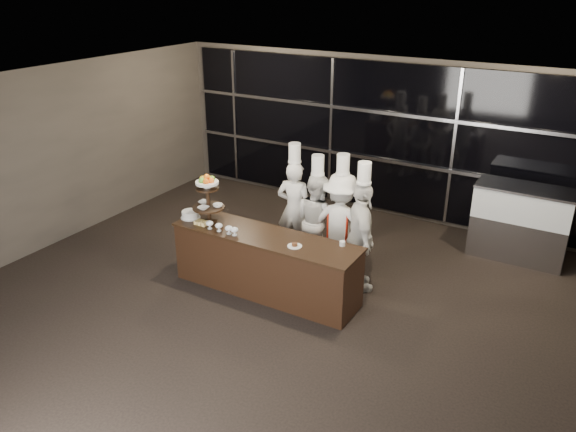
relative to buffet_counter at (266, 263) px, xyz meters
The scene contains 14 objects.
room 1.70m from the buffet_counter, 71.60° to the right, with size 10.00×10.00×10.00m.
window_wall 3.82m from the buffet_counter, 83.34° to the left, with size 8.60×0.10×2.80m.
buffet_counter is the anchor object (origin of this frame).
display_stand 1.33m from the buffet_counter, behind, with size 0.48×0.48×0.74m.
compotes 0.82m from the buffet_counter, 159.26° to the right, with size 0.55×0.11×0.12m.
layer_cake 1.41m from the buffet_counter, behind, with size 0.30×0.30×0.11m.
pastry_squares 1.14m from the buffet_counter, behind, with size 0.20×0.13×0.05m.
small_plate 0.72m from the buffet_counter, 10.50° to the right, with size 0.20×0.20×0.05m.
chef_cup 1.22m from the buffet_counter, 12.90° to the left, with size 0.08×0.08×0.07m, color white.
display_case 4.25m from the buffet_counter, 45.32° to the left, with size 1.50×0.65×1.24m.
chef_a 1.32m from the buffet_counter, 100.59° to the left, with size 0.65×0.48×1.93m.
chef_b 1.20m from the buffet_counter, 78.34° to the left, with size 0.93×0.85×1.84m.
chef_c 1.33m from the buffet_counter, 58.61° to the left, with size 1.08×0.65×1.93m.
chef_d 1.44m from the buffet_counter, 34.86° to the left, with size 0.89×1.04×1.97m.
Camera 1 is at (3.50, -4.78, 4.35)m, focal length 35.00 mm.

